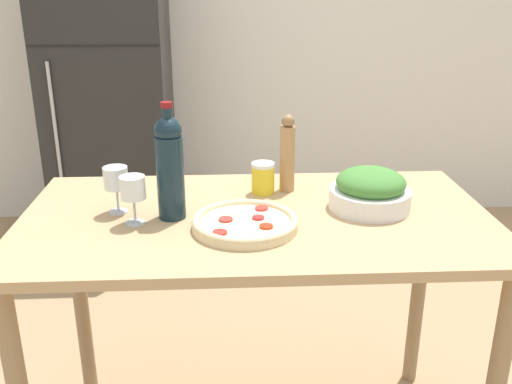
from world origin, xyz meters
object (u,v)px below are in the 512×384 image
Objects in this scene: wine_glass_far at (116,180)px; pepper_mill at (287,154)px; refrigerator at (110,104)px; homemade_pizza at (245,223)px; salt_canister at (263,178)px; wine_glass_near at (133,190)px; salad_bowl at (370,191)px; wine_bottle at (170,165)px.

pepper_mill is at bearing 17.49° from wine_glass_far.
refrigerator is 11.78× the size of wine_glass_far.
refrigerator is 1.92m from pepper_mill.
homemade_pizza is at bearing -116.13° from pepper_mill.
homemade_pizza is 2.91× the size of salt_canister.
pepper_mill reaches higher than wine_glass_near.
refrigerator is 2.20m from salad_bowl.
wine_bottle is at bearing -15.73° from wine_glass_far.
pepper_mill is 1.04× the size of salad_bowl.
wine_glass_far is 1.39× the size of salt_canister.
refrigerator is 1.99m from wine_bottle.
wine_glass_near reaches higher than salad_bowl.
homemade_pizza is at bearing -23.69° from wine_bottle.
wine_bottle reaches higher than pepper_mill.
pepper_mill is 2.49× the size of salt_canister.
refrigerator is 1.90m from wine_glass_far.
wine_glass_near and wine_glass_far have the same top height.
salt_canister is (0.46, 0.15, -0.05)m from wine_glass_far.
homemade_pizza is at bearing -69.08° from refrigerator.
salad_bowl is 2.40× the size of salt_canister.
salad_bowl is 0.43m from homemade_pizza.
salt_canister is at bearing 154.29° from salad_bowl.
wine_glass_near is 0.73m from salad_bowl.
wine_bottle is 1.34× the size of pepper_mill.
wine_glass_near is at bearing -151.34° from pepper_mill.
homemade_pizza is at bearing -103.66° from salt_canister.
refrigerator is 4.90× the size of wine_bottle.
salad_bowl reaches higher than homemade_pizza.
salad_bowl is at bearing -36.57° from pepper_mill.
wine_bottle reaches higher than homemade_pizza.
wine_glass_far is at bearing 164.27° from wine_bottle.
salt_canister is at bearing -164.58° from pepper_mill.
pepper_mill is 0.86× the size of homemade_pizza.
wine_glass_near reaches higher than homemade_pizza.
pepper_mill is at bearing 28.66° from wine_glass_near.
wine_glass_far is 0.58× the size of salad_bowl.
salt_canister is at bearing 17.86° from wine_glass_far.
refrigerator reaches higher than wine_bottle.
wine_bottle reaches higher than wine_glass_far.
salad_bowl is (0.73, 0.08, -0.05)m from wine_glass_near.
salt_canister is at bearing 34.21° from wine_bottle.
wine_bottle is 3.34× the size of salt_canister.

